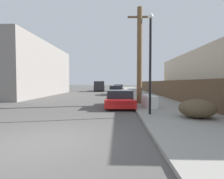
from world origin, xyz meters
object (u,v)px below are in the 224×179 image
object	(u,v)px
car_parked_far	(118,88)
brush_pile	(197,108)
car_parked_mid	(115,90)
parked_sports_car_red	(120,99)
discarded_fridge	(149,101)
pickup_truck	(99,86)
street_lamp	(150,57)
utility_pole	(139,55)

from	to	relation	value
car_parked_far	brush_pile	world-z (taller)	car_parked_far
car_parked_mid	parked_sports_car_red	bearing A→B (deg)	-89.49
discarded_fridge	brush_pile	bearing A→B (deg)	-71.24
pickup_truck	discarded_fridge	bearing A→B (deg)	100.26
discarded_fridge	car_parked_far	xyz separation A→B (m)	(-1.98, 23.09, 0.11)
pickup_truck	street_lamp	bearing A→B (deg)	97.85
parked_sports_car_red	street_lamp	xyz separation A→B (m)	(1.46, -3.32, 2.43)
car_parked_far	parked_sports_car_red	bearing A→B (deg)	-93.54
parked_sports_car_red	car_parked_mid	xyz separation A→B (m)	(-0.47, 11.92, 0.05)
car_parked_far	street_lamp	world-z (taller)	street_lamp
discarded_fridge	car_parked_far	distance (m)	23.18
car_parked_far	brush_pile	distance (m)	26.72
pickup_truck	car_parked_mid	bearing A→B (deg)	104.77
discarded_fridge	utility_pole	xyz separation A→B (m)	(-0.41, 1.99, 3.29)
pickup_truck	brush_pile	xyz separation A→B (m)	(7.11, -25.55, -0.42)
car_parked_far	pickup_truck	xyz separation A→B (m)	(-3.60, -0.94, 0.34)
parked_sports_car_red	car_parked_mid	distance (m)	11.93
parked_sports_car_red	brush_pile	size ratio (longest dim) A/B	2.56
discarded_fridge	street_lamp	distance (m)	3.62
discarded_fridge	street_lamp	bearing A→B (deg)	-105.06
car_parked_mid	brush_pile	world-z (taller)	car_parked_mid
pickup_truck	brush_pile	distance (m)	26.52
parked_sports_car_red	pickup_truck	xyz separation A→B (m)	(-3.68, 21.44, 0.41)
car_parked_mid	pickup_truck	size ratio (longest dim) A/B	0.75
utility_pole	street_lamp	size ratio (longest dim) A/B	1.45
car_parked_far	car_parked_mid	bearing A→B (deg)	-95.86
discarded_fridge	brush_pile	xyz separation A→B (m)	(1.53, -3.39, 0.04)
parked_sports_car_red	pickup_truck	world-z (taller)	pickup_truck
discarded_fridge	utility_pole	bearing A→B (deg)	96.08
street_lamp	utility_pole	bearing A→B (deg)	89.62
utility_pole	street_lamp	distance (m)	4.66
street_lamp	brush_pile	distance (m)	3.23
brush_pile	discarded_fridge	bearing A→B (deg)	114.29
utility_pole	street_lamp	xyz separation A→B (m)	(-0.03, -4.59, -0.81)
parked_sports_car_red	street_lamp	distance (m)	4.37
parked_sports_car_red	pickup_truck	bearing A→B (deg)	98.99
discarded_fridge	street_lamp	size ratio (longest dim) A/B	0.37
parked_sports_car_red	utility_pole	size ratio (longest dim) A/B	0.57
car_parked_far	street_lamp	bearing A→B (deg)	-90.31
car_parked_mid	car_parked_far	bearing A→B (deg)	86.15
street_lamp	car_parked_mid	bearing A→B (deg)	97.22
parked_sports_car_red	street_lamp	world-z (taller)	street_lamp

